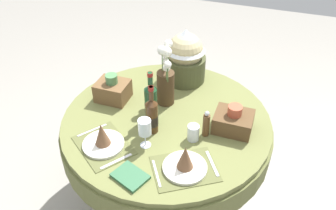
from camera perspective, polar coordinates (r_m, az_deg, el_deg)
The scene contains 14 objects.
ground at distance 2.77m, azimuth -0.23°, elevation -14.48°, with size 8.00×8.00×0.00m, color #9E998E.
dining_table at distance 2.30m, azimuth -0.27°, elevation -4.69°, with size 1.35×1.35×0.77m.
place_setting_left at distance 2.03m, azimuth -10.62°, elevation -5.59°, with size 0.43×0.41×0.16m.
place_setting_right at distance 1.87m, azimuth 2.80°, elevation -9.43°, with size 0.43×0.40×0.16m.
flower_vase at distance 2.24m, azimuth -0.38°, elevation 4.18°, with size 0.13×0.24×0.41m.
wine_bottle_left at distance 2.12m, azimuth -2.80°, elevation 0.36°, with size 0.08×0.08×0.35m.
wine_bottle_right at distance 2.05m, azimuth -2.66°, elevation -1.70°, with size 0.07×0.07×0.32m.
wine_glass_left at distance 1.94m, azimuth -3.84°, elevation -3.72°, with size 0.08×0.08×0.19m.
tumbler_near_right at distance 2.04m, azimuth 4.14°, elevation -4.52°, with size 0.07×0.07×0.10m, color silver.
pepper_mill at distance 2.05m, azimuth 6.25°, elevation -3.15°, with size 0.04×0.04×0.18m.
book_on_table at distance 1.87m, azimuth -6.20°, elevation -11.51°, with size 0.18×0.13×0.02m, color #336642.
gift_tub_back_centre at distance 2.47m, azimuth 2.84°, elevation 8.29°, with size 0.29×0.29×0.40m.
woven_basket_side_left at distance 2.36m, azimuth -9.02°, elevation 2.44°, with size 0.21×0.18×0.19m.
woven_basket_side_right at distance 2.13m, azimuth 10.64°, elevation -2.56°, with size 0.23×0.19×0.17m.
Camera 1 is at (0.57, -1.60, 2.18)m, focal length 37.28 mm.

